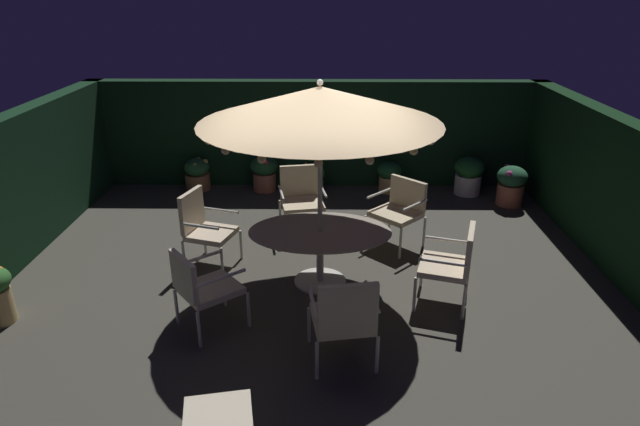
% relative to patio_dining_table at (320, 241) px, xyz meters
% --- Properties ---
extents(ground_plane, '(8.14, 7.86, 0.02)m').
position_rel_patio_dining_table_xyz_m(ground_plane, '(-0.12, -0.10, -0.58)').
color(ground_plane, '#403E34').
extents(hedge_backdrop_rear, '(8.14, 0.30, 1.89)m').
position_rel_patio_dining_table_xyz_m(hedge_backdrop_rear, '(-0.12, 3.68, 0.38)').
color(hedge_backdrop_rear, black).
rests_on(hedge_backdrop_rear, ground_plane).
extents(patio_dining_table, '(1.73, 1.22, 0.71)m').
position_rel_patio_dining_table_xyz_m(patio_dining_table, '(0.00, 0.00, 0.00)').
color(patio_dining_table, silver).
rests_on(patio_dining_table, ground_plane).
extents(patio_umbrella, '(2.73, 2.73, 2.50)m').
position_rel_patio_dining_table_xyz_m(patio_umbrella, '(0.00, -0.00, 1.65)').
color(patio_umbrella, silver).
rests_on(patio_umbrella, ground_plane).
extents(patio_chair_north, '(0.86, 0.86, 0.94)m').
position_rel_patio_dining_table_xyz_m(patio_chair_north, '(1.11, 1.12, -0.01)').
color(patio_chair_north, beige).
rests_on(patio_chair_north, ground_plane).
extents(patio_chair_northeast, '(0.74, 0.72, 0.97)m').
position_rel_patio_dining_table_xyz_m(patio_chair_northeast, '(-0.30, 1.56, -0.01)').
color(patio_chair_northeast, silver).
rests_on(patio_chair_northeast, ground_plane).
extents(patio_chair_east, '(0.72, 0.72, 1.01)m').
position_rel_patio_dining_table_xyz_m(patio_chair_east, '(-1.52, 0.48, -0.00)').
color(patio_chair_east, silver).
rests_on(patio_chair_east, ground_plane).
extents(patio_chair_southeast, '(0.83, 0.82, 0.92)m').
position_rel_patio_dining_table_xyz_m(patio_chair_southeast, '(-1.23, -1.00, -0.03)').
color(patio_chair_southeast, silver).
rests_on(patio_chair_southeast, ground_plane).
extents(patio_chair_south, '(0.70, 0.70, 0.99)m').
position_rel_patio_dining_table_xyz_m(patio_chair_south, '(0.25, -1.57, -0.01)').
color(patio_chair_south, silver).
rests_on(patio_chair_south, ground_plane).
extents(patio_chair_southwest, '(0.73, 0.75, 0.96)m').
position_rel_patio_dining_table_xyz_m(patio_chair_southwest, '(1.51, -0.47, -0.01)').
color(patio_chair_southwest, beige).
rests_on(patio_chair_southwest, ground_plane).
extents(ottoman_footrest, '(0.60, 0.56, 0.38)m').
position_rel_patio_dining_table_xyz_m(ottoman_footrest, '(-0.76, -2.67, -0.24)').
color(ottoman_footrest, beige).
rests_on(ottoman_footrest, ground_plane).
extents(potted_plant_back_center, '(0.49, 0.49, 0.63)m').
position_rel_patio_dining_table_xyz_m(potted_plant_back_center, '(-1.04, 3.27, -0.22)').
color(potted_plant_back_center, '#A25B48').
rests_on(potted_plant_back_center, ground_plane).
extents(potted_plant_back_left, '(0.46, 0.46, 0.56)m').
position_rel_patio_dining_table_xyz_m(potted_plant_back_left, '(-0.19, 3.07, -0.27)').
color(potted_plant_back_left, tan).
rests_on(potted_plant_back_left, ground_plane).
extents(potted_plant_right_near, '(0.49, 0.49, 0.67)m').
position_rel_patio_dining_table_xyz_m(potted_plant_right_near, '(3.16, 2.63, -0.20)').
color(potted_plant_right_near, '#B25E49').
rests_on(potted_plant_right_near, ground_plane).
extents(potted_plant_back_right, '(0.45, 0.45, 0.57)m').
position_rel_patio_dining_table_xyz_m(potted_plant_back_right, '(-2.25, 3.31, -0.28)').
color(potted_plant_back_right, '#AB6D46').
rests_on(potted_plant_back_right, ground_plane).
extents(potted_plant_left_near, '(0.51, 0.51, 0.67)m').
position_rel_patio_dining_table_xyz_m(potted_plant_left_near, '(2.58, 3.14, -0.21)').
color(potted_plant_left_near, silver).
rests_on(potted_plant_left_near, ground_plane).
extents(potted_plant_left_far, '(0.42, 0.42, 0.55)m').
position_rel_patio_dining_table_xyz_m(potted_plant_left_far, '(1.19, 3.23, -0.27)').
color(potted_plant_left_far, tan).
rests_on(potted_plant_left_far, ground_plane).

